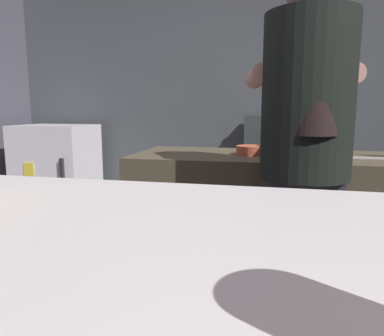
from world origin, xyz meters
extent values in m
cube|color=#484E52|center=(0.00, 2.20, 1.35)|extent=(5.20, 0.10, 2.70)
cube|color=#4C4432|center=(0.35, 0.57, 0.46)|extent=(2.10, 0.60, 0.93)
cube|color=#343D3B|center=(0.16, 1.92, 0.56)|extent=(0.76, 0.36, 1.11)
cube|color=white|center=(-2.01, 1.75, 0.51)|extent=(0.68, 0.55, 1.01)
cube|color=#262626|center=(-1.77, 1.46, 0.56)|extent=(0.03, 0.03, 0.36)
cube|color=yellow|center=(-2.11, 1.47, 0.63)|extent=(0.10, 0.01, 0.12)
cube|color=#373542|center=(0.14, 0.12, 0.45)|extent=(0.28, 0.20, 0.90)
cylinder|color=black|center=(0.14, 0.12, 1.20)|extent=(0.34, 0.34, 0.61)
cone|color=black|center=(0.15, 0.03, 1.34)|extent=(0.18, 0.18, 0.54)
cylinder|color=#D89D88|center=(-0.05, 0.26, 1.29)|extent=(0.13, 0.33, 0.08)
cylinder|color=#D89D88|center=(0.28, 0.31, 1.29)|extent=(0.13, 0.33, 0.08)
cylinder|color=#C25639|center=(-0.09, 0.56, 0.95)|extent=(0.17, 0.17, 0.05)
cube|color=silver|center=(0.42, 0.52, 0.93)|extent=(0.24, 0.04, 0.01)
cylinder|color=black|center=(0.13, 1.95, 1.19)|extent=(0.07, 0.07, 0.15)
cylinder|color=black|center=(0.13, 1.95, 1.29)|extent=(0.03, 0.03, 0.06)
cylinder|color=red|center=(0.13, 1.95, 1.33)|extent=(0.04, 0.04, 0.01)
cylinder|color=#D0CC7B|center=(-0.07, 1.91, 1.18)|extent=(0.05, 0.05, 0.13)
cylinder|color=#D0CC7B|center=(-0.07, 1.91, 1.27)|extent=(0.02, 0.02, 0.05)
cylinder|color=#333333|center=(-0.07, 1.91, 1.30)|extent=(0.03, 0.03, 0.01)
camera|label=1|loc=(0.02, -1.32, 1.16)|focal=33.87mm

